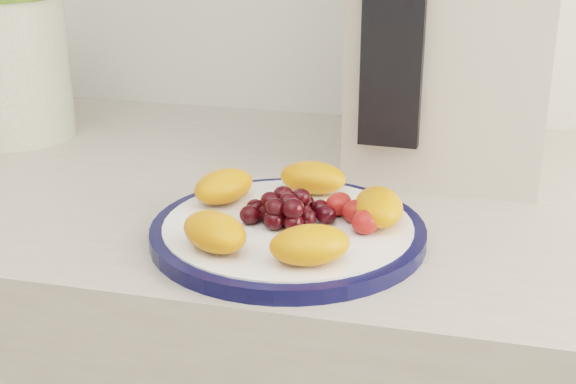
# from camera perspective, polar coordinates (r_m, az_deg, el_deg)

# --- Properties ---
(plate_rim) EXTENTS (0.27, 0.27, 0.01)m
(plate_rim) POSITION_cam_1_polar(r_m,az_deg,el_deg) (0.78, 0.00, -2.90)
(plate_rim) COLOR #0A0D33
(plate_rim) RESTS_ON counter
(plate_face) EXTENTS (0.24, 0.24, 0.02)m
(plate_face) POSITION_cam_1_polar(r_m,az_deg,el_deg) (0.78, 0.00, -2.83)
(plate_face) COLOR white
(plate_face) RESTS_ON counter
(canister) EXTENTS (0.18, 0.18, 0.19)m
(canister) POSITION_cam_1_polar(r_m,az_deg,el_deg) (1.15, -19.17, 8.34)
(canister) COLOR #475F0D
(canister) RESTS_ON counter
(appliance_body) EXTENTS (0.23, 0.32, 0.39)m
(appliance_body) POSITION_cam_1_polar(r_m,az_deg,el_deg) (1.02, 12.19, 13.11)
(appliance_body) COLOR beige
(appliance_body) RESTS_ON counter
(appliance_panel) EXTENTS (0.07, 0.02, 0.29)m
(appliance_panel) POSITION_cam_1_polar(r_m,az_deg,el_deg) (0.87, 7.58, 12.43)
(appliance_panel) COLOR black
(appliance_panel) RESTS_ON appliance_body
(fruit_plate) EXTENTS (0.23, 0.23, 0.03)m
(fruit_plate) POSITION_cam_1_polar(r_m,az_deg,el_deg) (0.78, 0.45, -1.15)
(fruit_plate) COLOR orange
(fruit_plate) RESTS_ON plate_face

